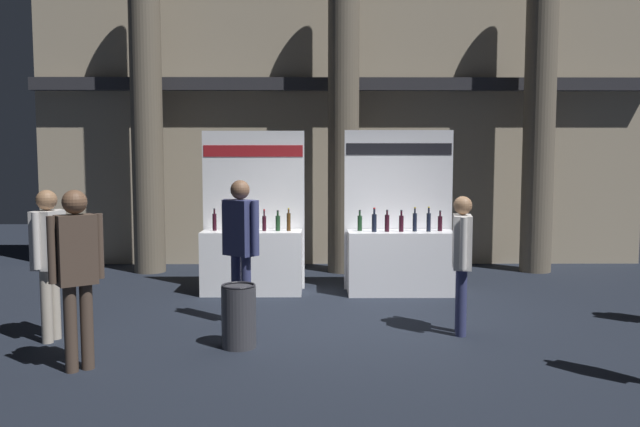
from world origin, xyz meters
name	(u,v)px	position (x,y,z in m)	size (l,w,h in m)	color
ground_plane	(355,322)	(0.00, 0.00, 0.00)	(24.00, 24.00, 0.00)	black
hall_colonnade	(342,104)	(0.00, 4.32, 3.14)	(11.85, 1.35, 6.36)	tan
exhibitor_booth_0	(252,254)	(-1.49, 1.78, 0.61)	(1.61, 0.72, 2.52)	white
exhibitor_booth_1	(400,254)	(0.80, 1.72, 0.61)	(1.70, 0.66, 2.53)	white
trash_bin	(239,316)	(-1.36, -1.06, 0.35)	(0.38, 0.38, 0.71)	#38383D
visitor_1	(241,237)	(-1.45, -0.08, 1.10)	(0.47, 0.45, 1.82)	navy
visitor_3	(462,253)	(1.22, -0.56, 0.97)	(0.27, 0.57, 1.65)	navy
visitor_4	(49,251)	(-3.54, -0.80, 1.03)	(0.30, 0.52, 1.73)	#ADA393
visitor_5	(77,264)	(-2.83, -1.81, 1.06)	(0.44, 0.39, 1.78)	#47382D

